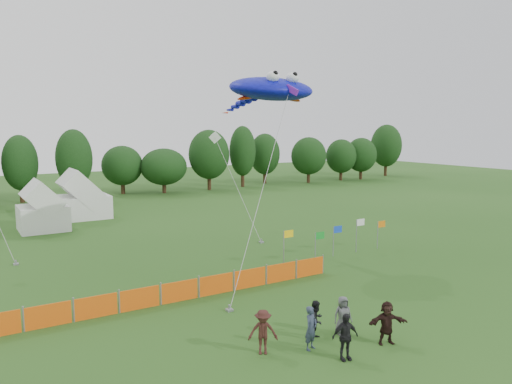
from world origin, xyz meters
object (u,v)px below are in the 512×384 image
spectator_a (311,328)px  spectator_e (343,315)px  stingray_kite (268,90)px  tent_left (43,210)px  spectator_f (387,323)px  spectator_d (345,337)px  spectator_c (263,332)px  barrier_fence (179,291)px  tent_right (81,199)px  spectator_b (316,320)px

spectator_a → spectator_e: bearing=-10.0°
stingray_kite → tent_left: bearing=123.1°
tent_left → spectator_f: 31.19m
spectator_d → spectator_c: bearing=153.0°
spectator_f → stingray_kite: stingray_kite is taller
spectator_c → stingray_kite: bearing=86.9°
spectator_f → spectator_d: bearing=-154.4°
barrier_fence → spectator_f: bearing=-60.0°
tent_right → spectator_e: size_ratio=3.05×
spectator_c → stingray_kite: 16.95m
spectator_a → spectator_f: (2.83, -1.17, 0.01)m
spectator_b → spectator_f: 2.75m
spectator_a → spectator_d: 1.43m
tent_left → barrier_fence: tent_left is taller
barrier_fence → spectator_e: bearing=-59.7°
spectator_b → tent_right: bearing=72.3°
spectator_b → stingray_kite: size_ratio=0.11×
spectator_b → spectator_d: (-0.25, -1.99, 0.09)m
barrier_fence → spectator_b: 7.52m
spectator_a → spectator_d: size_ratio=0.97×
spectator_b → stingray_kite: bearing=44.7°
spectator_f → spectator_e: bearing=140.2°
tent_right → spectator_c: tent_right is taller
tent_left → spectator_a: bearing=-80.0°
barrier_fence → tent_right: bearing=87.8°
tent_right → stingray_kite: bearing=-71.1°
tent_left → tent_right: tent_right is taller
tent_right → spectator_c: bearing=-91.0°
tent_left → spectator_f: tent_left is taller
tent_left → barrier_fence: (2.92, -21.42, -1.18)m
spectator_d → spectator_e: bearing=64.3°
spectator_e → stingray_kite: bearing=88.9°
stingray_kite → spectator_b: bearing=-114.0°
spectator_a → spectator_f: size_ratio=0.99×
barrier_fence → spectator_c: bearing=-86.4°
spectator_b → stingray_kite: 15.98m
barrier_fence → spectator_f: (5.04, -8.72, 0.36)m
tent_right → spectator_f: 34.33m
tent_left → spectator_f: bearing=-75.2°
spectator_a → tent_right: bearing=70.0°
tent_right → spectator_d: bearing=-87.1°
spectator_b → spectator_e: size_ratio=0.98×
tent_right → spectator_e: bearing=-84.4°
spectator_a → spectator_b: 1.03m
tent_left → spectator_e: (7.09, -28.56, -0.88)m
tent_left → stingray_kite: 22.09m
spectator_c → spectator_d: size_ratio=0.98×
barrier_fence → spectator_a: spectator_a is taller
barrier_fence → spectator_b: (2.99, -6.89, 0.29)m
spectator_c → spectator_f: spectator_f is taller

